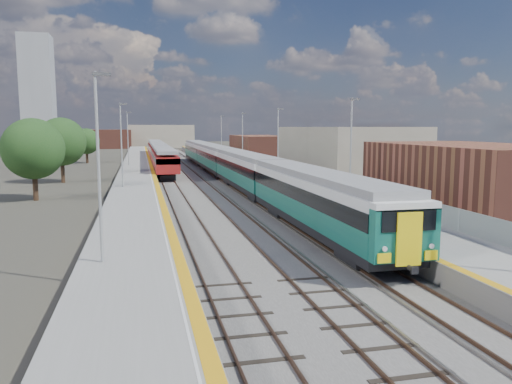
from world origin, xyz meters
name	(u,v)px	position (x,y,z in m)	size (l,w,h in m)	color
ground	(211,178)	(0.00, 50.00, 0.00)	(320.00, 320.00, 0.00)	#47443A
ballast_bed	(191,176)	(-2.25, 52.50, 0.03)	(10.50, 155.00, 0.06)	#565451
tracks	(194,174)	(-1.65, 54.18, 0.11)	(8.96, 160.00, 0.17)	#4C3323
platform_right	(247,171)	(5.28, 52.49, 0.54)	(4.70, 155.00, 8.52)	slate
platform_left	(137,174)	(-9.05, 52.49, 0.52)	(4.30, 155.00, 8.52)	slate
buildings	(105,112)	(-18.12, 138.60, 10.70)	(72.00, 185.50, 40.00)	brown
green_train	(229,162)	(1.50, 45.29, 2.26)	(2.91, 80.99, 3.20)	black
red_train	(159,153)	(-5.50, 73.10, 2.07)	(2.77, 56.25, 3.50)	black
tree_a	(33,149)	(-17.60, 34.11, 4.51)	(5.29, 5.29, 7.17)	#382619
tree_b	(61,142)	(-17.35, 48.50, 4.71)	(5.52, 5.52, 7.49)	#382619
tree_c	(86,141)	(-17.79, 80.74, 3.88)	(4.55, 4.55, 6.16)	#382619
tree_d	(328,141)	(23.97, 71.43, 3.95)	(4.64, 4.64, 6.28)	#382619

